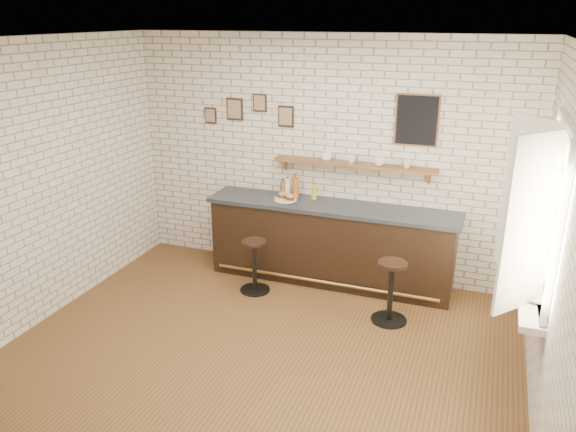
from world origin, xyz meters
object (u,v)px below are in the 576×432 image
object	(u,v)px
shelf_cup_a	(326,157)
book_lower	(528,296)
bitters_bottle_white	(288,188)
ciabatta_sandwich	(286,196)
condiment_bottle_yellow	(314,192)
bar_stool_left	(255,264)
book_upper	(529,294)
bitters_bottle_brown	(283,189)
bitters_bottle_amber	(296,187)
shelf_cup_d	(407,164)
bar_counter	(331,243)
shelf_cup_c	(379,162)
sandwich_plate	(286,200)
shelf_cup_b	(352,160)
bar_stool_right	(391,290)

from	to	relation	value
shelf_cup_a	book_lower	size ratio (longest dim) A/B	0.65
bitters_bottle_white	book_lower	xyz separation A→B (m)	(2.81, -1.68, -0.17)
ciabatta_sandwich	condiment_bottle_yellow	xyz separation A→B (m)	(0.31, 0.17, 0.04)
bar_stool_left	book_upper	size ratio (longest dim) A/B	2.72
bitters_bottle_brown	book_upper	bearing A→B (deg)	-30.57
ciabatta_sandwich	condiment_bottle_yellow	bearing A→B (deg)	28.42
bitters_bottle_amber	shelf_cup_d	world-z (taller)	shelf_cup_d
bitters_bottle_brown	book_lower	size ratio (longest dim) A/B	1.10
condiment_bottle_yellow	book_lower	xyz separation A→B (m)	(2.46, -1.68, -0.16)
shelf_cup_a	bitters_bottle_amber	bearing A→B (deg)	153.24
bar_counter	book_lower	bearing A→B (deg)	-35.14
shelf_cup_c	book_lower	size ratio (longest dim) A/B	0.61
sandwich_plate	book_lower	distance (m)	3.16
shelf_cup_a	book_upper	distance (m)	2.97
bitters_bottle_amber	condiment_bottle_yellow	size ratio (longest dim) A/B	1.47
bitters_bottle_white	bar_stool_left	bearing A→B (deg)	-101.56
bitters_bottle_brown	shelf_cup_d	distance (m)	1.59
ciabatta_sandwich	shelf_cup_d	xyz separation A→B (m)	(1.42, 0.22, 0.49)
bar_counter	sandwich_plate	bearing A→B (deg)	-178.23
sandwich_plate	condiment_bottle_yellow	xyz separation A→B (m)	(0.32, 0.17, 0.08)
ciabatta_sandwich	shelf_cup_a	bearing A→B (deg)	26.50
bitters_bottle_brown	bar_stool_left	world-z (taller)	bitters_bottle_brown
bar_stool_left	shelf_cup_d	bearing A→B (deg)	26.24
bitters_bottle_white	shelf_cup_b	xyz separation A→B (m)	(0.80, 0.05, 0.43)
sandwich_plate	shelf_cup_c	size ratio (longest dim) A/B	2.23
sandwich_plate	shelf_cup_d	size ratio (longest dim) A/B	2.72
ciabatta_sandwich	book_lower	size ratio (longest dim) A/B	1.21
shelf_cup_a	shelf_cup_d	bearing A→B (deg)	-34.73
ciabatta_sandwich	bitters_bottle_amber	bearing A→B (deg)	69.91
condiment_bottle_yellow	shelf_cup_d	size ratio (longest dim) A/B	2.03
sandwich_plate	shelf_cup_b	world-z (taller)	shelf_cup_b
bitters_bottle_brown	shelf_cup_c	distance (m)	1.28
bar_counter	sandwich_plate	distance (m)	0.78
condiment_bottle_yellow	book_lower	world-z (taller)	condiment_bottle_yellow
book_lower	condiment_bottle_yellow	bearing A→B (deg)	114.06
bitters_bottle_amber	book_upper	world-z (taller)	bitters_bottle_amber
book_upper	condiment_bottle_yellow	bearing A→B (deg)	158.25
condiment_bottle_yellow	book_lower	bearing A→B (deg)	-34.44
bitters_bottle_white	bar_stool_right	world-z (taller)	bitters_bottle_white
bar_stool_left	book_upper	distance (m)	3.17
shelf_cup_a	sandwich_plate	bearing A→B (deg)	171.22
shelf_cup_d	book_upper	bearing A→B (deg)	-48.77
ciabatta_sandwich	bitters_bottle_white	size ratio (longest dim) A/B	0.98
sandwich_plate	book_lower	xyz separation A→B (m)	(2.77, -1.52, -0.08)
shelf_cup_a	book_upper	world-z (taller)	shelf_cup_a
bar_stool_right	shelf_cup_d	size ratio (longest dim) A/B	6.89
shelf_cup_a	bar_counter	bearing A→B (deg)	-89.60
bar_stool_right	bitters_bottle_amber	bearing A→B (deg)	147.93
condiment_bottle_yellow	shelf_cup_a	world-z (taller)	shelf_cup_a
bar_counter	shelf_cup_c	distance (m)	1.18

